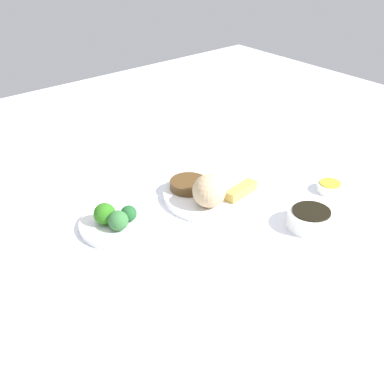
{
  "coord_description": "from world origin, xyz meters",
  "views": [
    {
      "loc": [
        -0.78,
        -0.79,
        0.69
      ],
      "look_at": [
        -0.09,
        0.04,
        0.06
      ],
      "focal_mm": 47.89,
      "sensor_mm": 36.0,
      "label": 1
    }
  ],
  "objects_px": {
    "broccoli_plate": "(123,224)",
    "soy_sauce_bowl": "(310,219)",
    "main_plate": "(214,194)",
    "sauce_ramekin_hot_mustard": "(330,187)"
  },
  "relations": [
    {
      "from": "main_plate",
      "to": "soy_sauce_bowl",
      "type": "relative_size",
      "value": 2.41
    },
    {
      "from": "broccoli_plate",
      "to": "sauce_ramekin_hot_mustard",
      "type": "relative_size",
      "value": 3.03
    },
    {
      "from": "main_plate",
      "to": "soy_sauce_bowl",
      "type": "xyz_separation_m",
      "value": [
        0.08,
        -0.24,
        0.01
      ]
    },
    {
      "from": "soy_sauce_bowl",
      "to": "sauce_ramekin_hot_mustard",
      "type": "bearing_deg",
      "value": 23.13
    },
    {
      "from": "sauce_ramekin_hot_mustard",
      "to": "broccoli_plate",
      "type": "bearing_deg",
      "value": 157.62
    },
    {
      "from": "broccoli_plate",
      "to": "soy_sauce_bowl",
      "type": "relative_size",
      "value": 1.86
    },
    {
      "from": "soy_sauce_bowl",
      "to": "sauce_ramekin_hot_mustard",
      "type": "xyz_separation_m",
      "value": [
        0.17,
        0.07,
        -0.01
      ]
    },
    {
      "from": "main_plate",
      "to": "soy_sauce_bowl",
      "type": "height_order",
      "value": "soy_sauce_bowl"
    },
    {
      "from": "broccoli_plate",
      "to": "soy_sauce_bowl",
      "type": "distance_m",
      "value": 0.44
    },
    {
      "from": "main_plate",
      "to": "broccoli_plate",
      "type": "distance_m",
      "value": 0.26
    }
  ]
}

